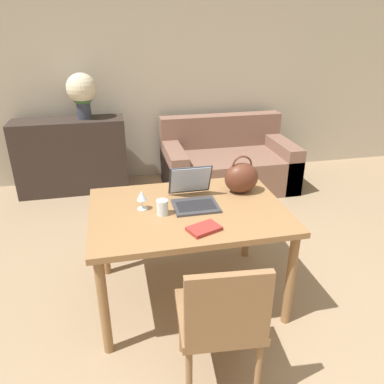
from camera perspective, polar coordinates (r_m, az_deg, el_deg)
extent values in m
plane|color=#997F60|center=(2.55, 6.18, -23.59)|extent=(14.00, 14.00, 0.00)
cube|color=#BCB29E|center=(4.79, -5.26, 18.08)|extent=(10.00, 0.06, 2.70)
cube|color=olive|center=(2.55, -0.61, -2.92)|extent=(1.31, 0.94, 0.04)
cylinder|color=olive|center=(2.38, -13.28, -16.72)|extent=(0.06, 0.06, 0.69)
cylinder|color=olive|center=(2.60, 14.74, -12.86)|extent=(0.06, 0.06, 0.69)
cylinder|color=olive|center=(3.05, -13.34, -6.57)|extent=(0.06, 0.06, 0.69)
cylinder|color=olive|center=(3.22, 8.39, -4.31)|extent=(0.06, 0.06, 0.69)
cube|color=olive|center=(2.15, 4.07, -18.26)|extent=(0.48, 0.48, 0.05)
cube|color=olive|center=(1.85, 5.52, -17.32)|extent=(0.42, 0.08, 0.40)
cylinder|color=olive|center=(2.42, -1.58, -19.70)|extent=(0.04, 0.04, 0.41)
cylinder|color=olive|center=(2.47, 7.49, -18.78)|extent=(0.04, 0.04, 0.41)
cylinder|color=olive|center=(2.17, -0.45, -26.51)|extent=(0.04, 0.04, 0.41)
cylinder|color=olive|center=(2.23, 10.05, -25.21)|extent=(0.04, 0.04, 0.41)
cube|color=#7F5B4C|center=(4.63, 5.47, 3.26)|extent=(1.54, 0.92, 0.42)
cube|color=#7F5B4C|center=(4.83, 4.38, 9.33)|extent=(1.54, 0.20, 0.40)
cube|color=#7F5B4C|center=(4.46, -2.77, 3.44)|extent=(0.20, 0.92, 0.56)
cube|color=#7F5B4C|center=(4.85, 13.13, 4.58)|extent=(0.20, 0.92, 0.56)
cube|color=#332823|center=(4.65, -17.84, 5.21)|extent=(1.26, 0.40, 0.87)
cube|color=#38383D|center=(2.55, 0.57, -2.14)|extent=(0.30, 0.25, 0.02)
cube|color=black|center=(2.54, 0.60, -2.04)|extent=(0.26, 0.16, 0.00)
cube|color=#38383D|center=(2.66, -0.29, 1.86)|extent=(0.30, 0.11, 0.23)
cube|color=silver|center=(2.66, -0.25, 1.86)|extent=(0.28, 0.10, 0.21)
cylinder|color=silver|center=(2.45, -4.55, -2.35)|extent=(0.08, 0.08, 0.10)
cylinder|color=silver|center=(2.55, -7.56, -2.53)|extent=(0.07, 0.07, 0.01)
cylinder|color=silver|center=(2.53, -7.60, -1.84)|extent=(0.01, 0.01, 0.06)
cone|color=silver|center=(2.51, -7.68, -0.53)|extent=(0.07, 0.07, 0.06)
ellipsoid|color=#592D1E|center=(2.76, 7.54, 2.15)|extent=(0.25, 0.18, 0.23)
torus|color=#592D1E|center=(2.72, 7.65, 4.02)|extent=(0.15, 0.01, 0.15)
cylinder|color=#333847|center=(4.51, -16.15, 12.05)|extent=(0.15, 0.15, 0.21)
sphere|color=#3D6B38|center=(4.48, -16.41, 14.10)|extent=(0.25, 0.25, 0.25)
sphere|color=beige|center=(4.47, -16.51, 14.93)|extent=(0.33, 0.33, 0.33)
cube|color=maroon|center=(2.28, 1.85, -5.61)|extent=(0.23, 0.19, 0.02)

